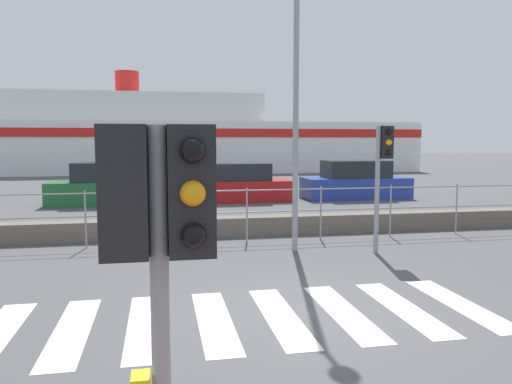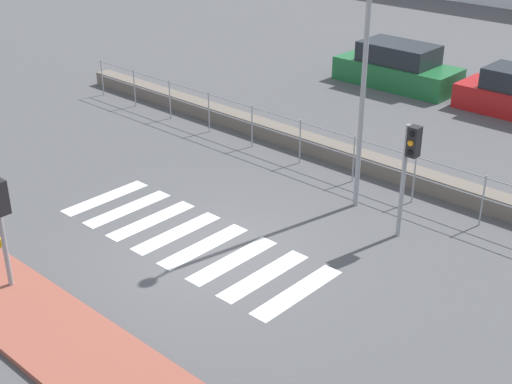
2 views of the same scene
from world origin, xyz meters
The scene contains 8 objects.
ground_plane centered at (0.00, 0.00, 0.00)m, with size 160.00×160.00×0.00m, color #4C4C4F.
sidewalk_brick centered at (0.00, -4.10, 0.06)m, with size 24.00×1.80×0.12m.
crosswalk centered at (-0.87, 0.00, 0.00)m, with size 6.75×2.40×0.01m.
seawall centered at (0.00, 5.92, 0.23)m, with size 24.22×0.55×0.47m.
harbor_fence centered at (0.00, 5.04, 0.84)m, with size 21.84×0.04×1.29m.
traffic_light_far centered at (2.59, 3.34, 1.98)m, with size 0.34×0.32×2.69m.
streetlamp centered at (0.87, 3.81, 4.16)m, with size 0.32×0.98×6.85m.
parked_car_green centered at (-3.80, 13.13, 0.67)m, with size 4.58×1.88×1.58m.
Camera 2 is at (9.73, -9.34, 7.98)m, focal length 50.00 mm.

